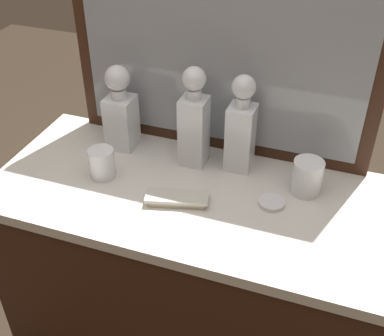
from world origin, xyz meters
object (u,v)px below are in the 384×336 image
object	(u,v)px
crystal_decanter_center	(241,132)
silver_brush_left	(177,199)
crystal_tumbler_center	(102,164)
crystal_tumbler_rear	(307,178)
crystal_decanter_far_left	(121,115)
porcelain_dish	(272,203)
crystal_decanter_right	(194,126)

from	to	relation	value
crystal_decanter_center	silver_brush_left	bearing A→B (deg)	-117.44
crystal_tumbler_center	silver_brush_left	world-z (taller)	crystal_tumbler_center
crystal_tumbler_center	crystal_tumbler_rear	xyz separation A→B (m)	(0.56, 0.12, 0.01)
crystal_decanter_far_left	crystal_tumbler_rear	bearing A→B (deg)	-4.42
crystal_tumbler_rear	porcelain_dish	xyz separation A→B (m)	(-0.08, -0.09, -0.04)
crystal_tumbler_rear	silver_brush_left	size ratio (longest dim) A/B	0.55
silver_brush_left	porcelain_dish	bearing A→B (deg)	17.45
crystal_decanter_center	porcelain_dish	xyz separation A→B (m)	(0.13, -0.14, -0.11)
crystal_decanter_right	porcelain_dish	xyz separation A→B (m)	(0.26, -0.12, -0.12)
crystal_tumbler_center	porcelain_dish	distance (m)	0.49
crystal_tumbler_center	silver_brush_left	distance (m)	0.25
crystal_tumbler_center	porcelain_dish	world-z (taller)	crystal_tumbler_center
crystal_tumbler_rear	silver_brush_left	world-z (taller)	crystal_tumbler_rear
porcelain_dish	silver_brush_left	bearing A→B (deg)	-162.55
crystal_tumbler_rear	porcelain_dish	bearing A→B (deg)	-130.52
crystal_decanter_center	crystal_tumbler_center	size ratio (longest dim) A/B	3.33
porcelain_dish	crystal_tumbler_center	bearing A→B (deg)	-175.94
crystal_tumbler_center	porcelain_dish	bearing A→B (deg)	4.06
silver_brush_left	porcelain_dish	world-z (taller)	silver_brush_left
crystal_decanter_right	porcelain_dish	bearing A→B (deg)	-24.73
crystal_tumbler_center	crystal_tumbler_rear	world-z (taller)	crystal_tumbler_rear
crystal_decanter_right	crystal_tumbler_center	size ratio (longest dim) A/B	3.46
crystal_tumbler_center	crystal_decanter_right	bearing A→B (deg)	34.97
crystal_decanter_far_left	crystal_tumbler_rear	world-z (taller)	crystal_decanter_far_left
crystal_decanter_center	crystal_tumbler_center	distance (m)	0.40
crystal_decanter_far_left	crystal_decanter_right	bearing A→B (deg)	-2.78
silver_brush_left	crystal_tumbler_rear	bearing A→B (deg)	27.35
silver_brush_left	crystal_tumbler_center	bearing A→B (deg)	170.29
crystal_decanter_center	crystal_tumbler_center	bearing A→B (deg)	-153.78
crystal_tumbler_center	crystal_tumbler_rear	size ratio (longest dim) A/B	0.89
crystal_tumbler_rear	crystal_decanter_far_left	bearing A→B (deg)	175.58
crystal_decanter_far_left	crystal_decanter_center	bearing A→B (deg)	1.26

